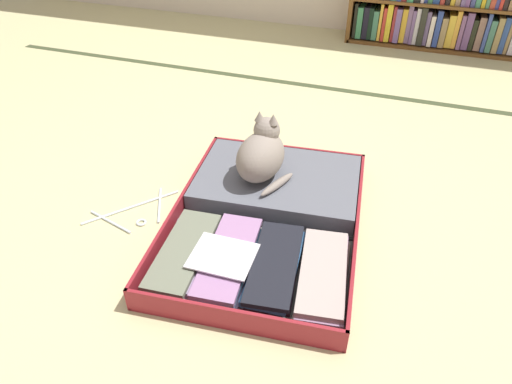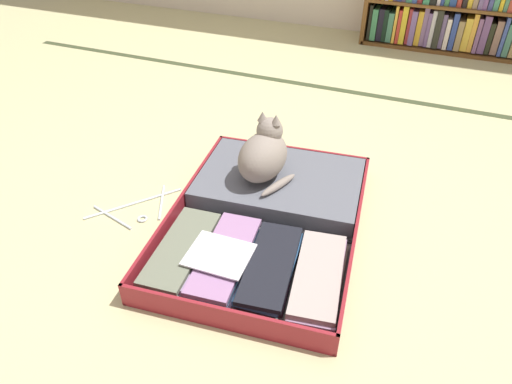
{
  "view_description": "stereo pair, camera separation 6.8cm",
  "coord_description": "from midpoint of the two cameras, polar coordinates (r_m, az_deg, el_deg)",
  "views": [
    {
      "loc": [
        0.3,
        -1.37,
        1.21
      ],
      "look_at": [
        -0.16,
        -0.05,
        0.15
      ],
      "focal_mm": 32.7,
      "sensor_mm": 36.0,
      "label": 1
    },
    {
      "loc": [
        0.37,
        -1.35,
        1.21
      ],
      "look_at": [
        -0.16,
        -0.05,
        0.15
      ],
      "focal_mm": 32.7,
      "sensor_mm": 36.0,
      "label": 2
    }
  ],
  "objects": [
    {
      "name": "ground_plane",
      "position": [
        1.85,
        4.0,
        -3.86
      ],
      "size": [
        10.0,
        10.0,
        0.0
      ],
      "primitive_type": "plane",
      "color": "#C3BD88"
    },
    {
      "name": "black_cat",
      "position": [
        1.89,
        -0.26,
        4.65
      ],
      "size": [
        0.24,
        0.29,
        0.27
      ],
      "color": "gray",
      "rests_on": "open_suitcase"
    },
    {
      "name": "open_suitcase",
      "position": [
        1.83,
        0.46,
        -2.6
      ],
      "size": [
        0.79,
        1.03,
        0.09
      ],
      "color": "maroon",
      "rests_on": "ground_plane"
    },
    {
      "name": "tatami_border",
      "position": [
        2.92,
        11.04,
        11.96
      ],
      "size": [
        4.8,
        0.05,
        0.0
      ],
      "color": "#3B4529",
      "rests_on": "ground_plane"
    },
    {
      "name": "clothes_hanger",
      "position": [
        1.96,
        -15.58,
        -2.39
      ],
      "size": [
        0.3,
        0.32,
        0.01
      ],
      "color": "silver",
      "rests_on": "ground_plane"
    }
  ]
}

